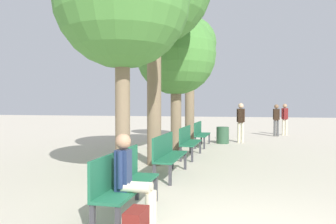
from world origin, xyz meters
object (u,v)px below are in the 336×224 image
(tree_row_3, at_px, (190,46))
(pedestrian_near, at_px, (276,118))
(trash_bin, at_px, (223,135))
(bench_row_1, at_px, (167,152))
(person_seated, at_px, (131,176))
(bench_row_2, at_px, (188,139))
(tree_row_2, at_px, (176,56))
(tree_row_0, at_px, (122,2))
(bench_row_3, at_px, (200,132))
(bench_row_0, at_px, (123,179))
(pedestrian_mid, at_px, (285,117))
(pedestrian_far, at_px, (241,120))

(tree_row_3, distance_m, pedestrian_near, 6.13)
(trash_bin, bearing_deg, bench_row_1, -96.86)
(person_seated, distance_m, trash_bin, 9.78)
(bench_row_2, bearing_deg, pedestrian_near, 66.68)
(tree_row_3, bearing_deg, bench_row_1, -84.48)
(tree_row_2, height_order, tree_row_3, tree_row_3)
(tree_row_0, height_order, tree_row_2, tree_row_0)
(tree_row_2, distance_m, person_seated, 7.79)
(bench_row_3, distance_m, pedestrian_near, 5.85)
(pedestrian_near, bearing_deg, bench_row_3, -124.23)
(bench_row_0, height_order, pedestrian_near, pedestrian_near)
(bench_row_3, bearing_deg, pedestrian_mid, 55.89)
(bench_row_0, height_order, bench_row_1, same)
(trash_bin, bearing_deg, bench_row_3, -126.29)
(bench_row_2, distance_m, pedestrian_far, 4.66)
(tree_row_3, bearing_deg, person_seated, -84.86)
(bench_row_1, relative_size, pedestrian_far, 1.04)
(tree_row_0, xyz_separation_m, tree_row_3, (0.00, 8.14, 0.52))
(tree_row_2, bearing_deg, bench_row_1, -80.66)
(bench_row_1, xyz_separation_m, bench_row_2, (0.00, 2.79, 0.00))
(bench_row_3, bearing_deg, bench_row_0, -90.00)
(pedestrian_near, xyz_separation_m, pedestrian_far, (-1.75, -3.23, 0.03))
(bench_row_3, bearing_deg, person_seated, -88.48)
(tree_row_0, relative_size, person_seated, 4.09)
(tree_row_0, bearing_deg, tree_row_2, 90.00)
(tree_row_3, relative_size, trash_bin, 7.89)
(tree_row_3, height_order, person_seated, tree_row_3)
(pedestrian_mid, bearing_deg, bench_row_1, -108.71)
(bench_row_0, height_order, person_seated, person_seated)
(bench_row_2, bearing_deg, pedestrian_far, 70.67)
(bench_row_0, xyz_separation_m, pedestrian_near, (3.28, 13.20, 0.39))
(bench_row_1, height_order, bench_row_3, same)
(tree_row_3, relative_size, pedestrian_near, 3.34)
(bench_row_0, bearing_deg, pedestrian_far, 81.23)
(tree_row_0, bearing_deg, bench_row_0, -68.52)
(bench_row_1, bearing_deg, person_seated, -85.75)
(tree_row_0, bearing_deg, bench_row_3, 84.10)
(pedestrian_mid, relative_size, pedestrian_far, 0.99)
(bench_row_0, distance_m, tree_row_0, 3.68)
(person_seated, xyz_separation_m, pedestrian_far, (1.31, 10.26, 0.30))
(bench_row_2, xyz_separation_m, tree_row_2, (-0.68, 1.37, 2.84))
(person_seated, bearing_deg, tree_row_3, 95.14)
(person_seated, bearing_deg, trash_bin, 86.64)
(person_seated, relative_size, trash_bin, 1.79)
(tree_row_2, distance_m, pedestrian_mid, 8.65)
(tree_row_3, bearing_deg, trash_bin, -15.56)
(tree_row_0, bearing_deg, bench_row_2, 79.89)
(bench_row_2, height_order, trash_bin, bench_row_2)
(tree_row_3, relative_size, pedestrian_far, 3.24)
(tree_row_2, height_order, person_seated, tree_row_2)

